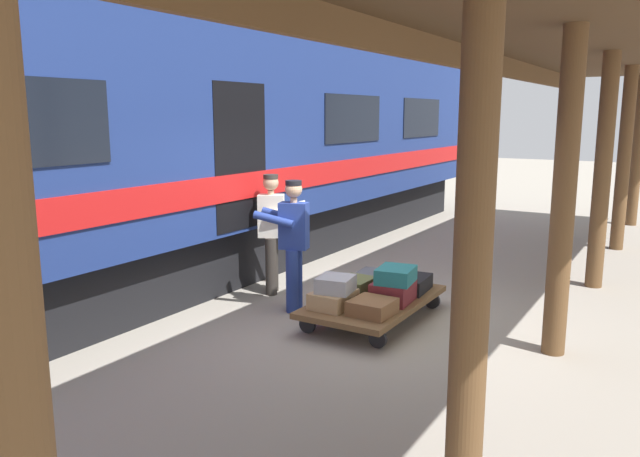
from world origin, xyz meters
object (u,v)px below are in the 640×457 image
Objects in this scene: suitcase_gray_aluminum at (336,284)px; suitcase_olive_duffel at (356,287)px; suitcase_brown_leather at (372,307)px; porter_by_door at (273,229)px; suitcase_slate_roller at (375,279)px; train_car at (162,146)px; suitcase_maroon_trunk at (393,292)px; porter_in_overalls at (292,241)px; suitcase_tan_vintage at (333,299)px; suitcase_teal_softside at (396,275)px; luggage_cart at (374,302)px; suitcase_black_hardshell at (411,283)px.

suitcase_olive_duffel is at bearing -87.36° from suitcase_gray_aluminum.
porter_by_door is (2.02, -0.89, 0.56)m from suitcase_brown_leather.
suitcase_gray_aluminum reaches higher than suitcase_slate_roller.
suitcase_gray_aluminum is 0.24× the size of porter_by_door.
train_car is 35.11× the size of suitcase_slate_roller.
porter_in_overalls is at bearing 7.38° from suitcase_maroon_trunk.
suitcase_gray_aluminum is at bearing 169.98° from train_car.
suitcase_slate_roller is 0.99× the size of suitcase_maroon_trunk.
suitcase_tan_vintage is 0.31× the size of porter_in_overalls.
train_car is 39.14× the size of suitcase_olive_duffel.
suitcase_gray_aluminum is (-0.03, -0.01, 0.19)m from suitcase_tan_vintage.
train_car is 4.11m from suitcase_teal_softside.
suitcase_slate_roller is (0.00, -1.13, -0.01)m from suitcase_tan_vintage.
suitcase_brown_leather is 0.76m from suitcase_olive_duffel.
train_car is 4.00m from luggage_cart.
suitcase_gray_aluminum reaches higher than suitcase_tan_vintage.
luggage_cart is 1.20× the size of porter_by_door.
suitcase_tan_vintage is 1.83m from porter_by_door.
suitcase_black_hardshell is 1.21× the size of suitcase_teal_softside.
suitcase_teal_softside is at bearing -173.00° from porter_in_overalls.
suitcase_black_hardshell is at bearing -114.47° from luggage_cart.
suitcase_teal_softside is (-0.04, 0.57, 0.25)m from suitcase_black_hardshell.
porter_by_door reaches higher than suitcase_black_hardshell.
suitcase_maroon_trunk is (-0.51, 0.56, 0.04)m from suitcase_slate_roller.
suitcase_black_hardshell reaches higher than suitcase_slate_roller.
suitcase_teal_softside is at bearing 93.61° from suitcase_black_hardshell.
suitcase_olive_duffel is 1.63m from porter_by_door.
suitcase_slate_roller is 0.89× the size of suitcase_black_hardshell.
porter_in_overalls is (1.35, -0.39, 0.56)m from suitcase_brown_leather.
train_car is 3.76m from suitcase_tan_vintage.
suitcase_black_hardshell reaches higher than luggage_cart.
suitcase_olive_duffel is at bearing -47.69° from suitcase_brown_leather.
suitcase_olive_duffel is 0.76m from suitcase_black_hardshell.
porter_by_door reaches higher than suitcase_tan_vintage.
train_car is 44.50× the size of suitcase_gray_aluminum.
suitcase_brown_leather reaches higher than suitcase_slate_roller.
suitcase_brown_leather is at bearing 179.14° from suitcase_gray_aluminum.
porter_in_overalls reaches higher than suitcase_gray_aluminum.
suitcase_maroon_trunk is at bearing 90.00° from suitcase_black_hardshell.
porter_in_overalls is at bearing 11.81° from suitcase_olive_duffel.
suitcase_slate_roller is 0.51m from suitcase_black_hardshell.
suitcase_brown_leather is at bearing 180.00° from suitcase_tan_vintage.
suitcase_gray_aluminum is at bearing 67.46° from luggage_cart.
suitcase_black_hardshell is at bearing -113.52° from suitcase_gray_aluminum.
suitcase_teal_softside is (-0.04, -0.56, 0.25)m from suitcase_brown_leather.
porter_in_overalls is (0.83, -0.39, 0.55)m from suitcase_tan_vintage.
luggage_cart is at bearing -114.47° from suitcase_tan_vintage.
suitcase_brown_leather is at bearing 114.47° from suitcase_slate_roller.
porter_by_door is (2.05, -0.33, 0.31)m from suitcase_teal_softside.
suitcase_olive_duffel is 0.60m from suitcase_teal_softside.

